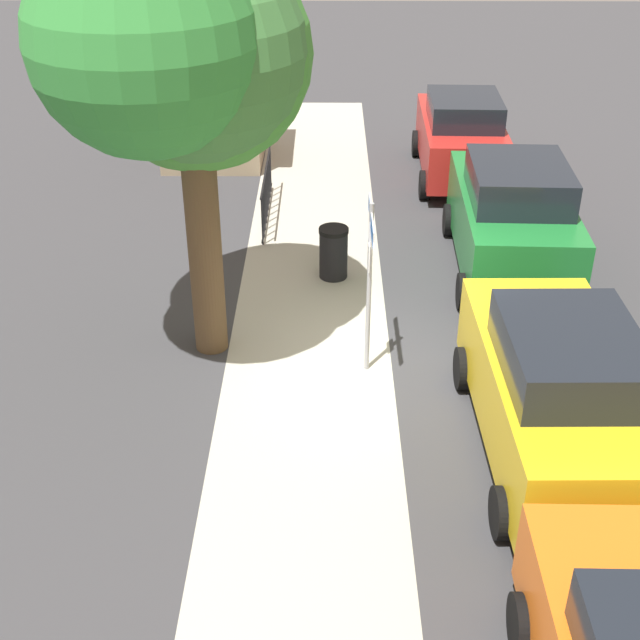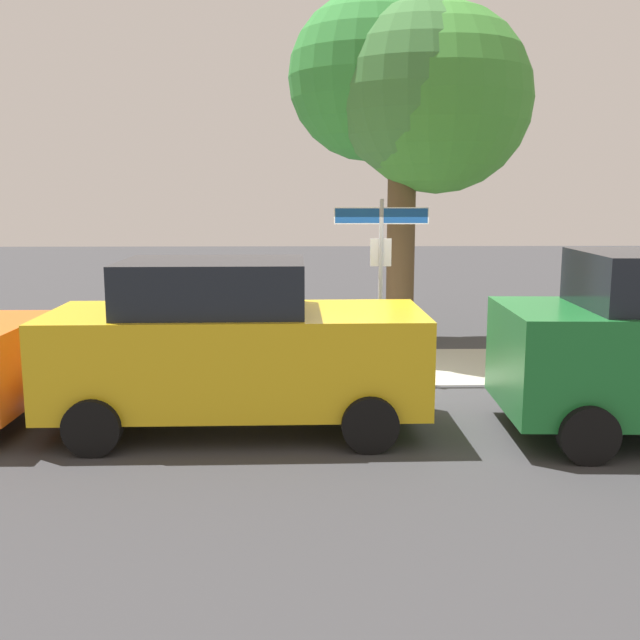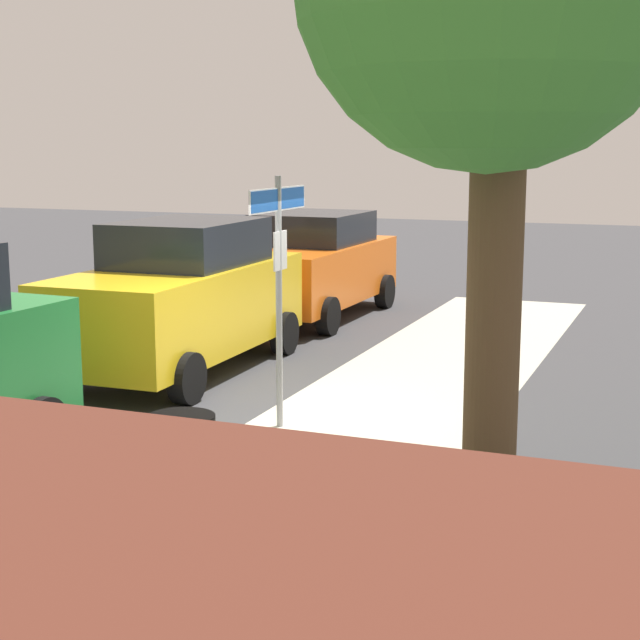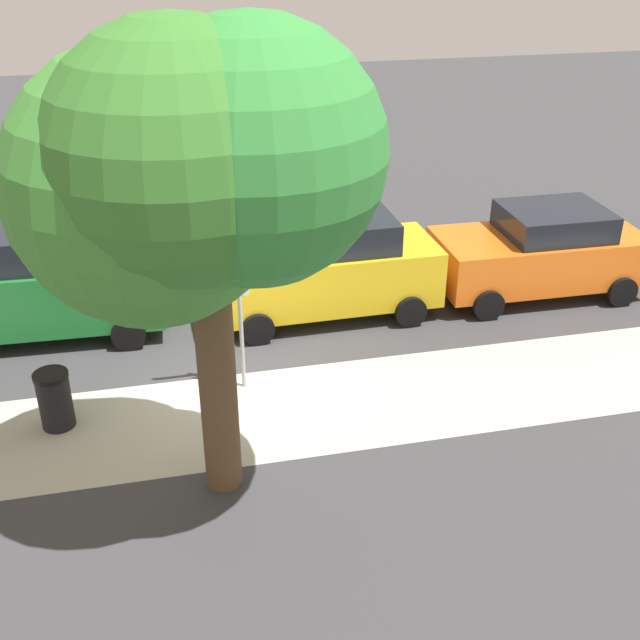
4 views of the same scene
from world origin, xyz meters
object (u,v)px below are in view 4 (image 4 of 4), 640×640
(car_green, at_px, (47,282))
(trash_bin, at_px, (55,399))
(shade_tree, at_px, (186,170))
(car_yellow, at_px, (327,267))
(street_sign, at_px, (239,284))
(car_orange, at_px, (540,251))

(car_green, xyz_separation_m, trash_bin, (-0.28, 3.26, -0.58))
(shade_tree, bearing_deg, car_green, -65.13)
(car_green, bearing_deg, trash_bin, 97.06)
(shade_tree, distance_m, car_yellow, 6.87)
(car_yellow, height_order, trash_bin, car_yellow)
(street_sign, relative_size, car_green, 0.62)
(car_yellow, bearing_deg, car_green, -5.09)
(street_sign, distance_m, car_yellow, 3.25)
(car_orange, bearing_deg, shade_tree, 34.71)
(shade_tree, xyz_separation_m, car_orange, (-7.47, -5.04, -3.78))
(car_orange, distance_m, car_yellow, 4.64)
(trash_bin, bearing_deg, street_sign, -170.74)
(street_sign, distance_m, car_orange, 7.13)
(car_green, bearing_deg, car_orange, 179.77)
(shade_tree, bearing_deg, street_sign, -106.78)
(car_orange, xyz_separation_m, car_yellow, (4.64, -0.01, 0.08))
(shade_tree, xyz_separation_m, car_green, (2.53, -5.45, -3.65))
(street_sign, height_order, car_yellow, street_sign)
(car_yellow, bearing_deg, trash_bin, 28.56)
(shade_tree, relative_size, car_green, 1.44)
(street_sign, relative_size, car_orange, 0.63)
(street_sign, bearing_deg, car_orange, -160.54)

